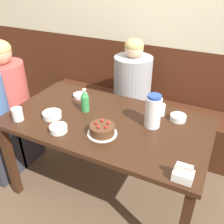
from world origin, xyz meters
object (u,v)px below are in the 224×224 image
soju_bottle (85,101)px  bowl_side_dish (58,129)px  glass_tumbler_short (18,114)px  bowl_soup_white (52,115)px  bowl_sauce_shallow (80,95)px  person_teal_shirt (132,100)px  birthday_cake (102,130)px  glass_water_tall (161,110)px  napkin_holder (183,174)px  person_pale_blue_shirt (12,106)px  water_pitcher (153,111)px  bench_seat (141,122)px  bowl_rice_small (178,118)px

soju_bottle → bowl_side_dish: (-0.02, -0.33, -0.07)m
glass_tumbler_short → bowl_soup_white: bearing=34.6°
bowl_sauce_shallow → person_teal_shirt: (0.31, 0.44, -0.18)m
birthday_cake → glass_water_tall: glass_water_tall is taller
birthday_cake → bowl_soup_white: (-0.45, 0.02, -0.01)m
soju_bottle → bowl_soup_white: size_ratio=1.33×
bowl_soup_white → glass_tumbler_short: 0.25m
napkin_holder → person_pale_blue_shirt: bearing=167.5°
water_pitcher → person_teal_shirt: person_teal_shirt is taller
birthday_cake → soju_bottle: 0.35m
birthday_cake → person_pale_blue_shirt: size_ratio=0.17×
water_pitcher → person_teal_shirt: bearing=123.5°
napkin_holder → bowl_soup_white: 1.06m
bowl_side_dish → bowl_sauce_shallow: bowl_side_dish is taller
glass_tumbler_short → person_pale_blue_shirt: size_ratio=0.08×
soju_bottle → glass_water_tall: 0.59m
napkin_holder → bench_seat: bearing=118.7°
soju_bottle → bowl_soup_white: soju_bottle is taller
napkin_holder → bowl_sauce_shallow: bearing=150.4°
soju_bottle → person_pale_blue_shirt: bearing=-178.0°
person_teal_shirt → bowl_rice_small: bearing=51.3°
bench_seat → person_teal_shirt: size_ratio=1.89×
birthday_cake → bowl_soup_white: birthday_cake is taller
napkin_holder → bowl_sauce_shallow: size_ratio=0.90×
bowl_rice_small → glass_tumbler_short: bearing=-154.0°
soju_bottle → glass_water_tall: (0.56, 0.20, -0.04)m
bench_seat → bowl_soup_white: bearing=-111.8°
soju_bottle → bowl_side_dish: bearing=-93.5°
bench_seat → soju_bottle: soju_bottle is taller
birthday_cake → water_pitcher: 0.38m
glass_water_tall → bench_seat: bearing=120.7°
bowl_rice_small → glass_water_tall: 0.14m
bowl_sauce_shallow → birthday_cake: bearing=-42.8°
napkin_holder → glass_water_tall: bearing=116.8°
bowl_sauce_shallow → bowl_soup_white: bearing=-91.7°
bowl_soup_white → bowl_sauce_shallow: size_ratio=1.17×
bench_seat → bowl_rice_small: bearing=-50.9°
water_pitcher → person_teal_shirt: 0.77m
bowl_rice_small → bowl_sauce_shallow: (-0.86, -0.00, -0.01)m
glass_tumbler_short → person_teal_shirt: bearing=61.2°
napkin_holder → bowl_sauce_shallow: (-1.02, 0.58, -0.02)m
soju_bottle → person_teal_shirt: person_teal_shirt is taller
water_pitcher → soju_bottle: size_ratio=1.30×
bowl_side_dish → glass_water_tall: bearing=42.4°
bowl_side_dish → bowl_soup_white: bearing=140.2°
bowl_soup_white → glass_tumbler_short: bearing=-145.4°
glass_tumbler_short → person_pale_blue_shirt: (-0.42, 0.31, -0.20)m
bowl_side_dish → water_pitcher: bearing=32.3°
bowl_rice_small → bowl_sauce_shallow: size_ratio=0.97×
glass_water_tall → water_pitcher: bearing=-94.5°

